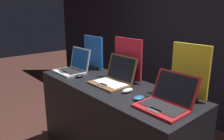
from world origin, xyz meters
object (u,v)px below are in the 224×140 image
laptop_middle (114,78)px  laptop_back (166,100)px  promo_stand_back (190,73)px  promo_stand_front (93,53)px  mouse_middle (128,90)px  mouse_back (139,98)px  laptop_front (73,67)px  mouse_front (79,76)px  promo_stand_middle (128,61)px

laptop_middle → laptop_back: laptop_middle is taller
laptop_middle → promo_stand_back: size_ratio=0.83×
promo_stand_front → promo_stand_back: 1.31m
mouse_middle → mouse_back: size_ratio=1.13×
laptop_front → promo_stand_front: promo_stand_front is taller
mouse_front → mouse_middle: bearing=7.3°
mouse_front → laptop_back: laptop_back is taller
laptop_front → mouse_front: 0.25m
mouse_back → mouse_front: bearing=-177.4°
promo_stand_front → promo_stand_middle: (0.64, -0.03, 0.02)m
laptop_front → promo_stand_middle: 0.71m
mouse_middle → laptop_back: size_ratio=0.33×
promo_stand_front → mouse_middle: bearing=-17.2°
mouse_middle → promo_stand_middle: bearing=135.7°
laptop_front → promo_stand_middle: size_ratio=0.83×
laptop_front → mouse_middle: size_ratio=3.05×
laptop_middle → promo_stand_middle: bearing=90.0°
promo_stand_middle → mouse_front: bearing=-140.5°
mouse_middle → laptop_back: 0.41m
mouse_front → promo_stand_back: 1.16m
promo_stand_middle → laptop_back: bearing=-20.7°
mouse_middle → promo_stand_middle: size_ratio=0.27×
laptop_middle → mouse_middle: bearing=-13.3°
laptop_back → laptop_middle: bearing=174.6°
laptop_front → mouse_front: bearing=-17.0°
laptop_back → promo_stand_back: size_ratio=0.80×
mouse_back → mouse_middle: bearing=165.4°
laptop_middle → laptop_back: size_ratio=1.03×
laptop_back → mouse_back: laptop_back is taller
mouse_back → laptop_front: bearing=178.2°
laptop_front → laptop_back: laptop_front is taller
mouse_middle → laptop_front: bearing=-179.2°
mouse_front → mouse_middle: size_ratio=0.84×
promo_stand_back → laptop_front: bearing=-166.8°
promo_stand_front → mouse_middle: (0.90, -0.28, -0.17)m
laptop_front → laptop_middle: laptop_front is taller
mouse_back → laptop_back: bearing=10.6°
promo_stand_back → laptop_back: bearing=-90.0°
laptop_front → mouse_back: laptop_front is taller
laptop_front → promo_stand_middle: promo_stand_middle is taller
laptop_front → promo_stand_front: size_ratio=0.91×
mouse_middle → laptop_middle: bearing=166.7°
mouse_front → promo_stand_front: (-0.24, 0.36, 0.17)m
promo_stand_front → promo_stand_middle: bearing=-2.6°
mouse_back → promo_stand_front: bearing=163.2°
laptop_front → mouse_back: bearing=-1.8°
promo_stand_front → mouse_back: (1.08, -0.33, -0.17)m
mouse_back → promo_stand_back: bearing=55.7°
promo_stand_front → promo_stand_back: (1.31, 0.02, 0.03)m
mouse_front → promo_stand_front: bearing=123.2°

